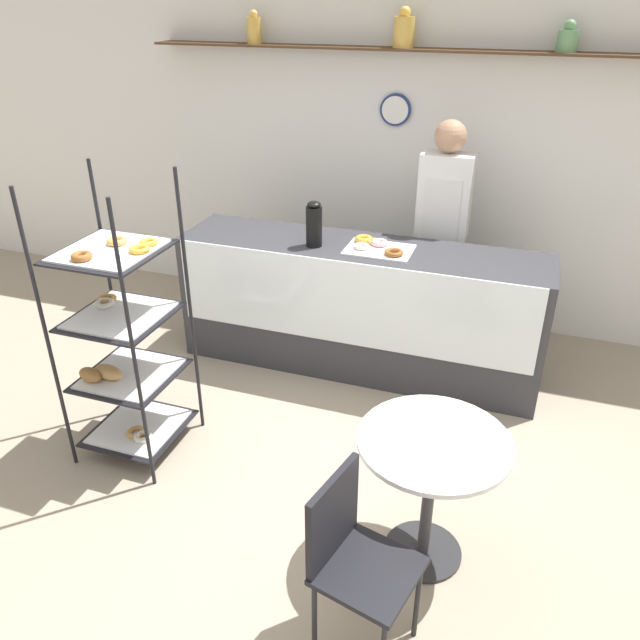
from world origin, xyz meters
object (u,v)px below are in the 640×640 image
(coffee_carafe, at_px, (314,224))
(donut_tray_counter, at_px, (377,247))
(cafe_chair, at_px, (351,549))
(pastry_rack, at_px, (123,343))
(person_worker, at_px, (442,226))
(cafe_table, at_px, (431,470))

(coffee_carafe, bearing_deg, donut_tray_counter, 10.25)
(cafe_chair, relative_size, coffee_carafe, 2.74)
(pastry_rack, xyz_separation_m, person_worker, (1.52, 1.95, 0.24))
(pastry_rack, relative_size, cafe_chair, 1.96)
(pastry_rack, relative_size, donut_tray_counter, 3.76)
(cafe_chair, xyz_separation_m, donut_tray_counter, (-0.49, 2.22, 0.45))
(pastry_rack, height_order, donut_tray_counter, pastry_rack)
(cafe_table, bearing_deg, person_worker, 99.13)
(person_worker, height_order, coffee_carafe, person_worker)
(pastry_rack, relative_size, cafe_table, 2.35)
(pastry_rack, distance_m, person_worker, 2.49)
(coffee_carafe, bearing_deg, cafe_table, -53.67)
(cafe_table, bearing_deg, coffee_carafe, 126.33)
(pastry_rack, bearing_deg, cafe_chair, -27.10)
(coffee_carafe, height_order, donut_tray_counter, coffee_carafe)
(donut_tray_counter, bearing_deg, pastry_rack, -130.37)
(cafe_chair, distance_m, coffee_carafe, 2.40)
(coffee_carafe, relative_size, donut_tray_counter, 0.70)
(cafe_chair, distance_m, donut_tray_counter, 2.31)
(cafe_table, xyz_separation_m, coffee_carafe, (-1.15, 1.56, 0.57))
(pastry_rack, xyz_separation_m, donut_tray_counter, (1.17, 1.37, 0.25))
(person_worker, distance_m, donut_tray_counter, 0.68)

